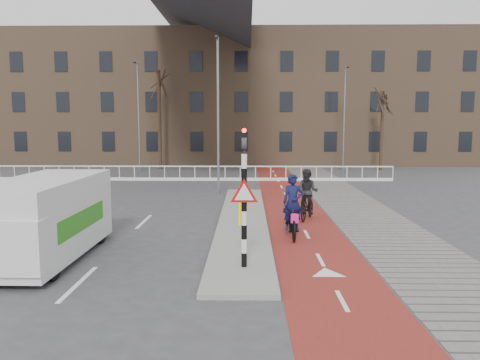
{
  "coord_description": "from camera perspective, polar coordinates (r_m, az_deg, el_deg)",
  "views": [
    {
      "loc": [
        -0.51,
        -13.58,
        3.75
      ],
      "look_at": [
        -0.82,
        5.0,
        1.5
      ],
      "focal_mm": 35.0,
      "sensor_mm": 36.0,
      "label": 1
    }
  ],
  "objects": [
    {
      "name": "cyclist_near",
      "position": [
        15.55,
        6.45,
        -4.41
      ],
      "size": [
        0.72,
        2.03,
        2.09
      ],
      "rotation": [
        0.0,
        0.0,
        -0.01
      ],
      "color": "black",
      "rests_on": "bike_lane"
    },
    {
      "name": "tree_mid",
      "position": [
        39.27,
        -9.8,
        7.22
      ],
      "size": [
        0.29,
        0.29,
        8.07
      ],
      "primitive_type": "cylinder",
      "color": "black",
      "rests_on": "ground"
    },
    {
      "name": "railing",
      "position": [
        31.09,
        -7.36,
        0.49
      ],
      "size": [
        28.0,
        0.1,
        0.99
      ],
      "color": "silver",
      "rests_on": "ground"
    },
    {
      "name": "streetlight_near",
      "position": [
        24.65,
        -2.69,
        7.63
      ],
      "size": [
        0.12,
        0.12,
        8.13
      ],
      "primitive_type": "cylinder",
      "color": "slate",
      "rests_on": "ground"
    },
    {
      "name": "bike_lane",
      "position": [
        23.96,
        5.76,
        -2.12
      ],
      "size": [
        2.5,
        60.0,
        0.01
      ],
      "primitive_type": "cube",
      "color": "maroon",
      "rests_on": "ground"
    },
    {
      "name": "streetlight_right",
      "position": [
        37.99,
        12.58,
        7.22
      ],
      "size": [
        0.12,
        0.12,
        8.14
      ],
      "primitive_type": "cylinder",
      "color": "slate",
      "rests_on": "ground"
    },
    {
      "name": "curb_island",
      "position": [
        17.96,
        0.33,
        -4.95
      ],
      "size": [
        1.8,
        16.0,
        0.12
      ],
      "primitive_type": "cube",
      "color": "gray",
      "rests_on": "ground"
    },
    {
      "name": "ground",
      "position": [
        14.09,
        3.03,
        -8.54
      ],
      "size": [
        120.0,
        120.0,
        0.0
      ],
      "primitive_type": "plane",
      "color": "#38383A",
      "rests_on": "ground"
    },
    {
      "name": "van",
      "position": [
        14.01,
        -22.71,
        -4.18
      ],
      "size": [
        2.17,
        5.26,
        2.25
      ],
      "rotation": [
        0.0,
        0.0,
        -0.01
      ],
      "color": "silver",
      "rests_on": "ground"
    },
    {
      "name": "sidewalk",
      "position": [
        24.35,
        12.34,
        -2.1
      ],
      "size": [
        3.0,
        60.0,
        0.01
      ],
      "primitive_type": "cube",
      "color": "slate",
      "rests_on": "ground"
    },
    {
      "name": "townhouse_row",
      "position": [
        45.82,
        -2.22,
        11.99
      ],
      "size": [
        46.0,
        10.0,
        15.9
      ],
      "color": "#7F6047",
      "rests_on": "ground"
    },
    {
      "name": "streetlight_left",
      "position": [
        37.8,
        -12.25,
        7.48
      ],
      "size": [
        0.12,
        0.12,
        8.47
      ],
      "primitive_type": "cylinder",
      "color": "slate",
      "rests_on": "ground"
    },
    {
      "name": "tree_right",
      "position": [
        39.37,
        16.9,
        5.72
      ],
      "size": [
        0.24,
        0.24,
        6.28
      ],
      "primitive_type": "cylinder",
      "color": "black",
      "rests_on": "ground"
    },
    {
      "name": "cyclist_far",
      "position": [
        18.4,
        8.22,
        -2.3
      ],
      "size": [
        1.15,
        1.92,
        1.98
      ],
      "rotation": [
        0.0,
        0.0,
        -0.37
      ],
      "color": "black",
      "rests_on": "bike_lane"
    },
    {
      "name": "bollard",
      "position": [
        16.78,
        -0.01,
        -4.03
      ],
      "size": [
        0.12,
        0.12,
        0.89
      ],
      "primitive_type": "cylinder",
      "color": "#FAF00D",
      "rests_on": "curb_island"
    },
    {
      "name": "traffic_signal",
      "position": [
        11.69,
        0.51,
        -1.76
      ],
      "size": [
        0.8,
        0.8,
        3.68
      ],
      "color": "black",
      "rests_on": "curb_island"
    }
  ]
}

